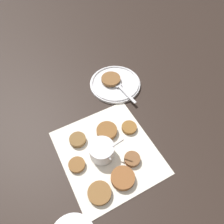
% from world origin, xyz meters
% --- Properties ---
extents(ground_plane, '(4.00, 4.00, 0.00)m').
position_xyz_m(ground_plane, '(0.00, 0.00, 0.00)').
color(ground_plane, black).
extents(napkin, '(0.40, 0.38, 0.00)m').
position_xyz_m(napkin, '(0.01, -0.01, 0.00)').
color(napkin, silver).
rests_on(napkin, ground_plane).
extents(sauce_bowl, '(0.10, 0.10, 0.10)m').
position_xyz_m(sauce_bowl, '(0.00, -0.03, 0.03)').
color(sauce_bowl, silver).
rests_on(sauce_bowl, napkin).
extents(fritter_0, '(0.08, 0.08, 0.02)m').
position_xyz_m(fritter_0, '(-0.06, 0.04, 0.01)').
color(fritter_0, brown).
rests_on(fritter_0, napkin).
extents(fritter_1, '(0.08, 0.08, 0.02)m').
position_xyz_m(fritter_1, '(0.11, -0.03, 0.01)').
color(fritter_1, brown).
rests_on(fritter_1, napkin).
extents(fritter_2, '(0.06, 0.06, 0.02)m').
position_xyz_m(fritter_2, '(-0.10, -0.07, 0.01)').
color(fritter_2, brown).
rests_on(fritter_2, napkin).
extents(fritter_3, '(0.06, 0.06, 0.02)m').
position_xyz_m(fritter_3, '(0.08, 0.04, 0.01)').
color(fritter_3, brown).
rests_on(fritter_3, napkin).
extents(fritter_4, '(0.06, 0.06, 0.01)m').
position_xyz_m(fritter_4, '(-0.02, -0.13, 0.01)').
color(fritter_4, brown).
rests_on(fritter_4, napkin).
extents(fritter_5, '(0.06, 0.06, 0.01)m').
position_xyz_m(fritter_5, '(-0.02, 0.11, 0.01)').
color(fritter_5, brown).
rests_on(fritter_5, napkin).
extents(fritter_6, '(0.08, 0.08, 0.02)m').
position_xyz_m(fritter_6, '(0.11, -0.12, 0.01)').
color(fritter_6, brown).
rests_on(fritter_6, napkin).
extents(serving_plate, '(0.22, 0.22, 0.02)m').
position_xyz_m(serving_plate, '(-0.24, 0.21, 0.01)').
color(serving_plate, silver).
rests_on(serving_plate, ground_plane).
extents(fritter_on_plate, '(0.08, 0.08, 0.01)m').
position_xyz_m(fritter_on_plate, '(-0.26, 0.21, 0.03)').
color(fritter_on_plate, brown).
rests_on(fritter_on_plate, serving_plate).
extents(fork, '(0.18, 0.03, 0.00)m').
position_xyz_m(fork, '(-0.20, 0.21, 0.02)').
color(fork, silver).
rests_on(fork, serving_plate).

